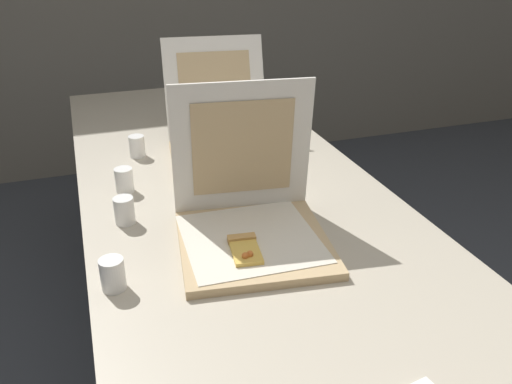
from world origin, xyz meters
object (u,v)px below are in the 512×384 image
Objects in this scene: cup_white_near_left at (113,274)px; pizza_box_front at (251,221)px; cup_white_mid at (124,180)px; cup_white_near_center at (124,211)px; table at (231,199)px; pizza_box_middle at (224,142)px; cup_white_far at (137,146)px.

pizza_box_front is at bearing 15.34° from cup_white_near_left.
cup_white_near_center is at bearing -96.23° from cup_white_mid.
cup_white_mid is (-0.31, 0.07, 0.08)m from table.
cup_white_mid is at bearing 83.77° from cup_white_near_center.
pizza_box_middle is 7.08× the size of cup_white_far.
table is at bearing 20.98° from cup_white_near_center.
cup_white_far is 0.47m from cup_white_near_center.
pizza_box_middle is 0.40m from cup_white_mid.
table is at bearing 90.28° from pizza_box_front.
pizza_box_front reaches higher than cup_white_near_left.
pizza_box_front is at bearing -33.56° from cup_white_near_center.
pizza_box_middle is at bearing 25.42° from cup_white_mid.
cup_white_near_left and cup_white_mid have the same top height.
pizza_box_front is (-0.04, -0.32, 0.10)m from table.
cup_white_mid is (0.02, 0.20, 0.00)m from cup_white_near_center.
pizza_box_middle reaches higher than cup_white_near_left.
cup_white_far and cup_white_near_center have the same top height.
pizza_box_middle is at bearing 43.99° from cup_white_near_center.
cup_white_far and cup_white_mid have the same top height.
cup_white_near_center is 0.20m from cup_white_mid.
cup_white_near_left is at bearing -99.14° from cup_white_mid.
table is at bearing -54.40° from cup_white_far.
cup_white_far is 1.00× the size of cup_white_mid.
cup_white_near_center and cup_white_near_left have the same top height.
pizza_box_front is 0.47m from cup_white_mid.
pizza_box_middle reaches higher than cup_white_near_center.
cup_white_far is 1.00× the size of cup_white_near_left.
table is at bearing -12.16° from cup_white_mid.
pizza_box_front is 0.78× the size of pizza_box_middle.
pizza_box_middle is at bearing 79.43° from table.
table is 0.34m from pizza_box_front.
cup_white_near_center is at bearing -159.02° from table.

